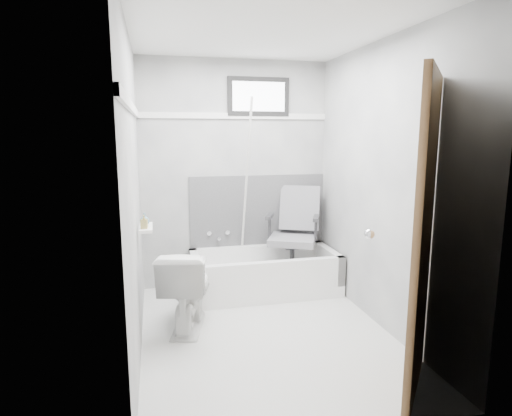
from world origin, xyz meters
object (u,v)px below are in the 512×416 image
object	(u,v)px
office_chair	(292,233)
door	(495,250)
bathtub	(265,272)
soap_bottle_a	(144,222)
toilet	(187,289)
soap_bottle_b	(144,219)

from	to	relation	value
office_chair	door	distance (m)	2.34
bathtub	soap_bottle_a	world-z (taller)	soap_bottle_a
soap_bottle_a	bathtub	bearing A→B (deg)	33.89
toilet	bathtub	bearing A→B (deg)	-128.75
soap_bottle_a	office_chair	bearing A→B (deg)	29.37
door	soap_bottle_a	distance (m)	2.39
soap_bottle_a	soap_bottle_b	xyz separation A→B (m)	(0.00, 0.14, -0.01)
bathtub	soap_bottle_b	bearing A→B (deg)	-151.10
door	soap_bottle_a	xyz separation A→B (m)	(-1.92, 1.42, -0.03)
door	soap_bottle_a	bearing A→B (deg)	143.44
toilet	soap_bottle_a	bearing A→B (deg)	36.70
door	office_chair	bearing A→B (deg)	100.88
toilet	door	bearing A→B (deg)	149.55
bathtub	door	world-z (taller)	door
door	soap_bottle_b	size ratio (longest dim) A/B	20.04
bathtub	office_chair	bearing A→B (deg)	9.01
bathtub	door	size ratio (longest dim) A/B	0.75
toilet	soap_bottle_a	distance (m)	0.71
toilet	soap_bottle_a	xyz separation A→B (m)	(-0.32, -0.14, 0.62)
soap_bottle_b	soap_bottle_a	bearing A→B (deg)	-90.00
bathtub	soap_bottle_b	world-z (taller)	soap_bottle_b
bathtub	office_chair	world-z (taller)	office_chair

